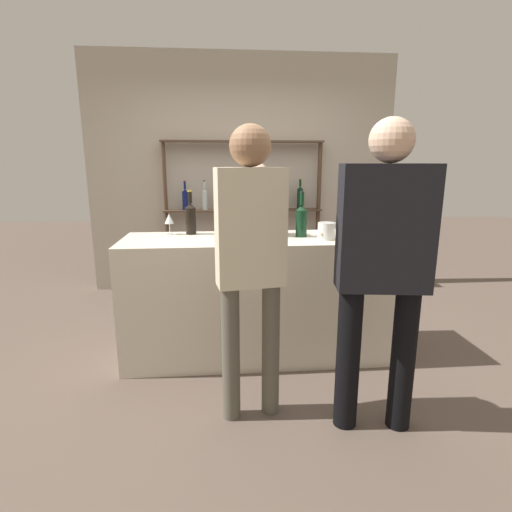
{
  "coord_description": "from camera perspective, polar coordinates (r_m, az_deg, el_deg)",
  "views": [
    {
      "loc": [
        -0.27,
        -3.06,
        1.55
      ],
      "look_at": [
        0.0,
        0.0,
        0.83
      ],
      "focal_mm": 28.0,
      "sensor_mm": 36.0,
      "label": 1
    }
  ],
  "objects": [
    {
      "name": "ground_plane",
      "position": [
        3.44,
        0.0,
        -13.62
      ],
      "size": [
        16.0,
        16.0,
        0.0
      ],
      "primitive_type": "plane",
      "color": "brown"
    },
    {
      "name": "bar_counter",
      "position": [
        3.25,
        0.0,
        -5.89
      ],
      "size": [
        2.08,
        0.67,
        0.98
      ],
      "primitive_type": "cube",
      "color": "beige",
      "rests_on": "ground_plane"
    },
    {
      "name": "back_wall",
      "position": [
        5.0,
        -1.97,
        11.47
      ],
      "size": [
        3.68,
        0.12,
        2.8
      ],
      "primitive_type": "cube",
      "color": "#B2A899",
      "rests_on": "ground_plane"
    },
    {
      "name": "back_shelf",
      "position": [
        4.83,
        -1.74,
        8.78
      ],
      "size": [
        1.89,
        0.18,
        1.8
      ],
      "color": "#4C3828",
      "rests_on": "ground_plane"
    },
    {
      "name": "counter_bottle_0",
      "position": [
        3.3,
        -9.32,
        5.44
      ],
      "size": [
        0.08,
        0.08,
        0.36
      ],
      "color": "black",
      "rests_on": "bar_counter"
    },
    {
      "name": "counter_bottle_1",
      "position": [
        3.03,
        -2.09,
        4.91
      ],
      "size": [
        0.09,
        0.09,
        0.35
      ],
      "color": "black",
      "rests_on": "bar_counter"
    },
    {
      "name": "counter_bottle_2",
      "position": [
        3.17,
        6.51,
        5.18
      ],
      "size": [
        0.09,
        0.09,
        0.36
      ],
      "color": "black",
      "rests_on": "bar_counter"
    },
    {
      "name": "wine_glass",
      "position": [
        3.32,
        -12.31,
        5.15
      ],
      "size": [
        0.08,
        0.08,
        0.17
      ],
      "color": "silver",
      "rests_on": "bar_counter"
    },
    {
      "name": "ice_bucket",
      "position": [
        3.22,
        2.32,
        5.04
      ],
      "size": [
        0.22,
        0.22,
        0.23
      ],
      "color": "black",
      "rests_on": "bar_counter"
    },
    {
      "name": "cork_jar",
      "position": [
        3.08,
        10.03,
        3.5
      ],
      "size": [
        0.13,
        0.13,
        0.13
      ],
      "color": "silver",
      "rests_on": "bar_counter"
    },
    {
      "name": "customer_right",
      "position": [
        2.3,
        17.68,
        -0.29
      ],
      "size": [
        0.52,
        0.28,
        1.78
      ],
      "rotation": [
        0.0,
        0.0,
        1.44
      ],
      "color": "black",
      "rests_on": "ground_plane"
    },
    {
      "name": "server_behind_counter",
      "position": [
        4.09,
        0.27,
        4.13
      ],
      "size": [
        0.43,
        0.2,
        1.55
      ],
      "rotation": [
        0.0,
        0.0,
        -1.61
      ],
      "color": "#121C33",
      "rests_on": "ground_plane"
    },
    {
      "name": "customer_center",
      "position": [
        2.29,
        -0.77,
        0.84
      ],
      "size": [
        0.41,
        0.23,
        1.76
      ],
      "rotation": [
        0.0,
        0.0,
        1.72
      ],
      "color": "#575347",
      "rests_on": "ground_plane"
    }
  ]
}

